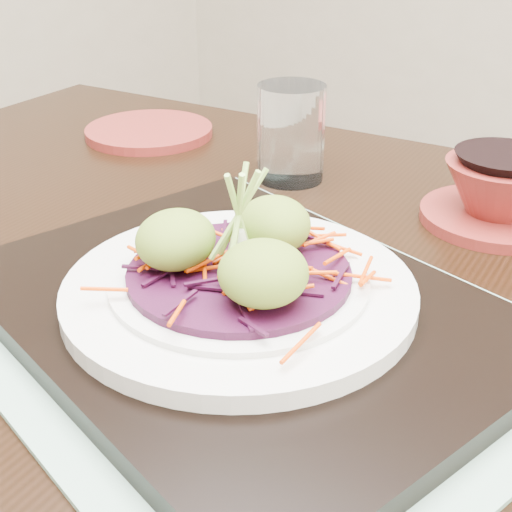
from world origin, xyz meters
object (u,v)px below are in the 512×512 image
Objects in this scene: serving_tray at (240,309)px; white_plate at (239,289)px; dining_table at (287,383)px; terracotta_bowl_set at (499,196)px; terracotta_side_plate at (149,131)px; water_glass at (291,133)px.

white_plate is at bearing -168.52° from serving_tray.
dining_table is 6.79× the size of terracotta_bowl_set.
water_glass is (0.24, -0.01, 0.05)m from terracotta_side_plate.
terracotta_side_plate is at bearing -177.10° from terracotta_bowl_set.
terracotta_side_plate is at bearing 155.81° from serving_tray.
water_glass reaches higher than terracotta_side_plate.
terracotta_bowl_set is at bearing 8.09° from water_glass.
white_plate is at bearing -35.68° from terracotta_side_plate.
water_glass is (-0.14, 0.20, 0.16)m from dining_table.
serving_tray is at bearing -35.68° from terracotta_side_plate.
serving_tray is (0.01, -0.07, 0.12)m from dining_table.
white_plate is 0.48m from terracotta_side_plate.
terracotta_side_plate is at bearing 143.72° from dining_table.
serving_tray is 0.31m from water_glass.
terracotta_bowl_set is (0.47, 0.02, 0.02)m from terracotta_side_plate.
dining_table is 0.45m from terracotta_side_plate.
dining_table is 0.28m from terracotta_bowl_set.
dining_table is at bearing -54.06° from water_glass.
white_plate is (0.01, -0.07, 0.13)m from dining_table.
terracotta_side_plate is 1.57× the size of water_glass.
terracotta_bowl_set is (0.23, 0.03, -0.03)m from water_glass.
dining_table is at bearing -110.52° from terracotta_bowl_set.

